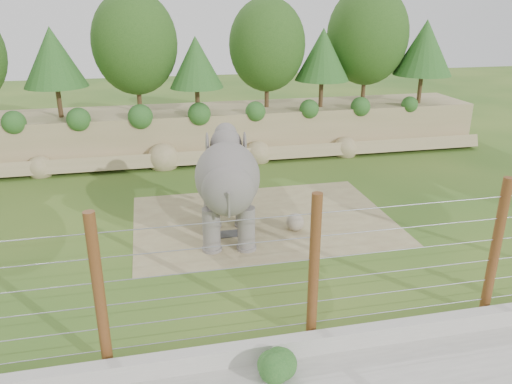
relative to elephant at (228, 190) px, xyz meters
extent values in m
plane|color=#2A581C|center=(1.08, -1.74, -1.85)|extent=(90.00, 90.00, 0.00)
cube|color=#978B5B|center=(1.08, 11.26, -0.60)|extent=(30.00, 4.00, 2.50)
cube|color=#978B5B|center=(1.08, 8.96, -1.50)|extent=(30.00, 1.37, 1.07)
cylinder|color=#3F2B19|center=(-6.92, 10.76, 1.44)|extent=(0.24, 0.24, 1.58)
sphere|color=#1A3F14|center=(-6.92, 10.76, 3.58)|extent=(3.60, 3.60, 3.60)
cylinder|color=#3F2B19|center=(-2.92, 11.26, 1.62)|extent=(0.24, 0.24, 1.92)
sphere|color=#1A3F14|center=(-2.92, 11.26, 4.23)|extent=(4.40, 4.40, 4.40)
cylinder|color=#3F2B19|center=(0.08, 10.06, 1.35)|extent=(0.24, 0.24, 1.40)
sphere|color=#1A3F14|center=(0.08, 10.06, 3.25)|extent=(3.20, 3.20, 3.20)
cylinder|color=#3F2B19|center=(4.08, 11.06, 1.56)|extent=(0.24, 0.24, 1.82)
sphere|color=#1A3F14|center=(4.08, 11.06, 4.03)|extent=(4.16, 4.16, 4.16)
cylinder|color=#3F2B19|center=(7.08, 10.46, 1.41)|extent=(0.24, 0.24, 1.50)
sphere|color=#1A3F14|center=(7.08, 10.46, 3.45)|extent=(3.44, 3.44, 3.44)
cylinder|color=#3F2B19|center=(10.08, 11.46, 1.67)|extent=(0.24, 0.24, 2.03)
sphere|color=#1A3F14|center=(10.08, 11.46, 4.42)|extent=(4.64, 4.64, 4.64)
cylinder|color=#3F2B19|center=(13.08, 10.26, 1.48)|extent=(0.24, 0.24, 1.64)
sphere|color=#1A3F14|center=(13.08, 10.26, 3.71)|extent=(3.76, 3.76, 3.76)
cube|color=#8F7A55|center=(1.58, 1.26, -1.84)|extent=(10.00, 7.00, 0.02)
cube|color=#262628|center=(-0.01, 0.23, -1.81)|extent=(1.00, 0.60, 0.03)
sphere|color=gray|center=(2.54, 0.04, -1.49)|extent=(0.67, 0.67, 0.67)
cube|color=#ADA9A1|center=(1.08, -6.74, -1.60)|extent=(26.00, 0.35, 0.50)
cylinder|color=#592F14|center=(-3.92, -6.24, 0.15)|extent=(0.26, 0.26, 4.00)
cylinder|color=#592F14|center=(1.08, -6.24, 0.15)|extent=(0.26, 0.26, 4.00)
cylinder|color=#592F14|center=(6.08, -6.24, 0.15)|extent=(0.26, 0.26, 4.00)
cylinder|color=gray|center=(1.08, -6.24, -1.35)|extent=(20.00, 0.02, 0.02)
cylinder|color=gray|center=(1.08, -6.24, -0.75)|extent=(20.00, 0.02, 0.02)
cylinder|color=gray|center=(1.08, -6.24, -0.15)|extent=(20.00, 0.02, 0.02)
cylinder|color=gray|center=(1.08, -6.24, 0.45)|extent=(20.00, 0.02, 0.02)
cylinder|color=gray|center=(1.08, -6.24, 1.05)|extent=(20.00, 0.02, 0.02)
cylinder|color=gray|center=(1.08, -6.24, 1.65)|extent=(20.00, 0.02, 0.02)
sphere|color=#235B21|center=(-0.18, -7.54, -1.46)|extent=(0.75, 0.75, 0.75)
camera|label=1|loc=(-2.57, -16.28, 6.23)|focal=35.00mm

